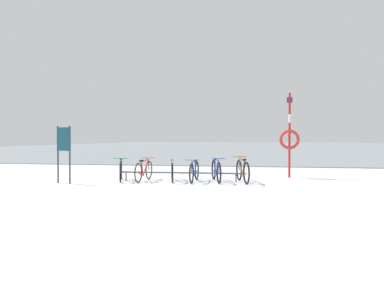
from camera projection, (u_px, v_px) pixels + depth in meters
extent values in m
cube|color=silver|center=(181.00, 216.00, 6.43)|extent=(80.00, 22.00, 0.08)
cube|color=gray|center=(238.00, 145.00, 71.67)|extent=(80.00, 110.00, 0.08)
cube|color=#47474C|center=(220.00, 167.00, 17.30)|extent=(80.00, 0.50, 0.05)
cylinder|color=#4C5156|center=(180.00, 173.00, 11.31)|extent=(4.16, 0.12, 0.05)
cylinder|color=#4C5156|center=(126.00, 176.00, 11.56)|extent=(0.04, 0.04, 0.28)
cylinder|color=#4C5156|center=(236.00, 178.00, 11.06)|extent=(0.04, 0.04, 0.28)
torus|color=black|center=(120.00, 172.00, 11.00)|extent=(0.26, 0.65, 0.67)
torus|color=black|center=(121.00, 169.00, 11.94)|extent=(0.26, 0.65, 0.67)
cylinder|color=#2D8C60|center=(121.00, 168.00, 11.30)|extent=(0.20, 0.49, 0.57)
cylinder|color=#2D8C60|center=(121.00, 167.00, 11.61)|extent=(0.09, 0.18, 0.51)
cylinder|color=#2D8C60|center=(121.00, 160.00, 11.37)|extent=(0.24, 0.60, 0.08)
cylinder|color=#2D8C60|center=(121.00, 172.00, 11.74)|extent=(0.17, 0.41, 0.19)
cylinder|color=#2D8C60|center=(120.00, 166.00, 11.03)|extent=(0.07, 0.11, 0.40)
cube|color=black|center=(121.00, 159.00, 11.67)|extent=(0.14, 0.22, 0.05)
cylinder|color=#2D8C60|center=(120.00, 158.00, 11.06)|extent=(0.44, 0.17, 0.02)
torus|color=black|center=(149.00, 170.00, 11.91)|extent=(0.08, 0.64, 0.64)
torus|color=black|center=(138.00, 173.00, 10.91)|extent=(0.08, 0.64, 0.64)
cylinder|color=#B22D2D|center=(146.00, 167.00, 11.58)|extent=(0.07, 0.54, 0.55)
cylinder|color=#B22D2D|center=(142.00, 169.00, 11.26)|extent=(0.05, 0.19, 0.49)
cylinder|color=#B22D2D|center=(145.00, 161.00, 11.50)|extent=(0.08, 0.66, 0.08)
cylinder|color=#B22D2D|center=(141.00, 174.00, 11.13)|extent=(0.06, 0.45, 0.18)
cylinder|color=#B22D2D|center=(149.00, 165.00, 11.87)|extent=(0.04, 0.11, 0.39)
cube|color=black|center=(141.00, 161.00, 11.18)|extent=(0.09, 0.20, 0.05)
cylinder|color=#B22D2D|center=(148.00, 158.00, 11.83)|extent=(0.46, 0.05, 0.02)
torus|color=black|center=(172.00, 173.00, 10.90)|extent=(0.19, 0.65, 0.65)
torus|color=black|center=(172.00, 170.00, 11.90)|extent=(0.19, 0.65, 0.65)
cylinder|color=silver|center=(172.00, 168.00, 11.22)|extent=(0.15, 0.52, 0.55)
cylinder|color=silver|center=(172.00, 168.00, 11.55)|extent=(0.08, 0.19, 0.49)
cylinder|color=silver|center=(172.00, 161.00, 11.29)|extent=(0.18, 0.65, 0.08)
cylinder|color=silver|center=(172.00, 172.00, 11.69)|extent=(0.13, 0.43, 0.18)
cylinder|color=silver|center=(172.00, 167.00, 10.93)|extent=(0.06, 0.12, 0.38)
cube|color=black|center=(172.00, 160.00, 11.62)|extent=(0.12, 0.21, 0.05)
cylinder|color=silver|center=(172.00, 159.00, 10.96)|extent=(0.45, 0.13, 0.02)
torus|color=black|center=(192.00, 173.00, 10.71)|extent=(0.07, 0.64, 0.64)
torus|color=black|center=(197.00, 171.00, 11.65)|extent=(0.07, 0.64, 0.64)
cylinder|color=#3359B2|center=(193.00, 169.00, 11.02)|extent=(0.06, 0.51, 0.54)
cylinder|color=#3359B2|center=(195.00, 169.00, 11.32)|extent=(0.04, 0.18, 0.48)
cylinder|color=#3359B2|center=(194.00, 162.00, 11.08)|extent=(0.06, 0.63, 0.08)
cylinder|color=#3359B2|center=(196.00, 173.00, 11.46)|extent=(0.05, 0.42, 0.18)
cylinder|color=#3359B2|center=(192.00, 167.00, 10.75)|extent=(0.04, 0.11, 0.38)
cube|color=black|center=(195.00, 160.00, 11.39)|extent=(0.09, 0.20, 0.05)
cylinder|color=#3359B2|center=(192.00, 160.00, 10.78)|extent=(0.46, 0.04, 0.02)
torus|color=black|center=(219.00, 173.00, 10.67)|extent=(0.22, 0.68, 0.69)
torus|color=black|center=(214.00, 170.00, 11.70)|extent=(0.22, 0.68, 0.69)
cylinder|color=#3359B2|center=(217.00, 168.00, 11.00)|extent=(0.17, 0.53, 0.58)
cylinder|color=#3359B2|center=(215.00, 168.00, 11.34)|extent=(0.08, 0.19, 0.52)
cylinder|color=#3359B2|center=(217.00, 160.00, 11.08)|extent=(0.20, 0.66, 0.08)
cylinder|color=#3359B2|center=(215.00, 173.00, 11.48)|extent=(0.15, 0.45, 0.19)
cylinder|color=#3359B2|center=(219.00, 166.00, 10.71)|extent=(0.06, 0.12, 0.40)
cube|color=black|center=(215.00, 159.00, 11.41)|extent=(0.13, 0.21, 0.05)
cylinder|color=#3359B2|center=(218.00, 159.00, 10.74)|extent=(0.45, 0.14, 0.02)
torus|color=black|center=(239.00, 170.00, 11.49)|extent=(0.22, 0.70, 0.71)
torus|color=black|center=(246.00, 173.00, 10.51)|extent=(0.22, 0.70, 0.71)
cylinder|color=brown|center=(241.00, 167.00, 11.17)|extent=(0.16, 0.51, 0.59)
cylinder|color=brown|center=(244.00, 169.00, 10.86)|extent=(0.08, 0.19, 0.53)
cylinder|color=brown|center=(242.00, 160.00, 11.09)|extent=(0.19, 0.63, 0.09)
cylinder|color=brown|center=(245.00, 175.00, 10.72)|extent=(0.14, 0.43, 0.19)
cylinder|color=brown|center=(239.00, 164.00, 11.45)|extent=(0.06, 0.11, 0.42)
cube|color=black|center=(244.00, 160.00, 10.78)|extent=(0.13, 0.21, 0.05)
cylinder|color=brown|center=(240.00, 157.00, 11.41)|extent=(0.45, 0.14, 0.02)
cylinder|color=#33383D|center=(58.00, 154.00, 10.85)|extent=(0.05, 0.05, 1.84)
cylinder|color=#33383D|center=(70.00, 155.00, 10.65)|extent=(0.05, 0.05, 1.84)
cube|color=navy|center=(64.00, 139.00, 10.74)|extent=(0.54, 0.18, 0.75)
cylinder|color=red|center=(289.00, 135.00, 12.33)|extent=(0.08, 0.08, 3.09)
cylinder|color=white|center=(290.00, 118.00, 12.32)|extent=(0.09, 0.09, 0.30)
torus|color=red|center=(289.00, 140.00, 12.33)|extent=(0.73, 0.11, 0.73)
cube|color=navy|center=(290.00, 100.00, 12.31)|extent=(0.20, 0.03, 0.20)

